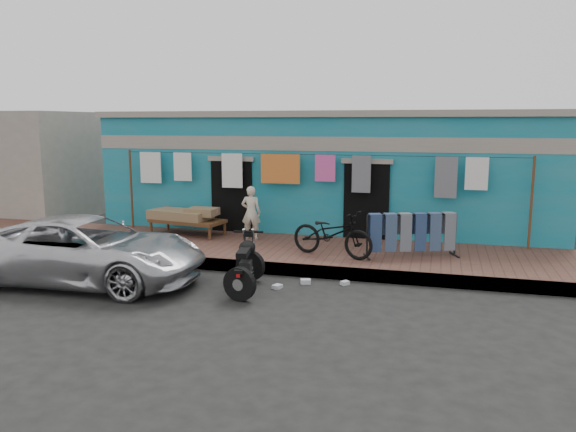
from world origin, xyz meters
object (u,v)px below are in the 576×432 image
object	(u,v)px
car	(86,249)
charpoy	(188,222)
bicycle	(332,228)
motorcycle	(245,263)
jeans_rack	(412,234)
seated_person	(251,213)

from	to	relation	value
car	charpoy	distance (m)	3.73
bicycle	motorcycle	distance (m)	2.41
car	bicycle	distance (m)	4.98
car	bicycle	world-z (taller)	bicycle
jeans_rack	charpoy	bearing A→B (deg)	170.71
charpoy	jeans_rack	world-z (taller)	jeans_rack
motorcycle	jeans_rack	world-z (taller)	jeans_rack
seated_person	jeans_rack	bearing A→B (deg)	160.59
bicycle	seated_person	bearing A→B (deg)	77.70
car	jeans_rack	xyz separation A→B (m)	(5.99, 2.79, 0.07)
jeans_rack	car	bearing A→B (deg)	-154.99
car	charpoy	world-z (taller)	car
seated_person	bicycle	size ratio (longest dim) A/B	0.70
seated_person	jeans_rack	size ratio (longest dim) A/B	0.64
charpoy	bicycle	bearing A→B (deg)	-18.24
car	motorcycle	bearing A→B (deg)	-86.94
jeans_rack	bicycle	bearing A→B (deg)	-166.35
jeans_rack	seated_person	bearing A→B (deg)	167.53
car	seated_person	distance (m)	4.22
motorcycle	jeans_rack	size ratio (longest dim) A/B	0.83
seated_person	bicycle	xyz separation A→B (m)	(2.26, -1.26, -0.05)
motorcycle	seated_person	bearing A→B (deg)	96.47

